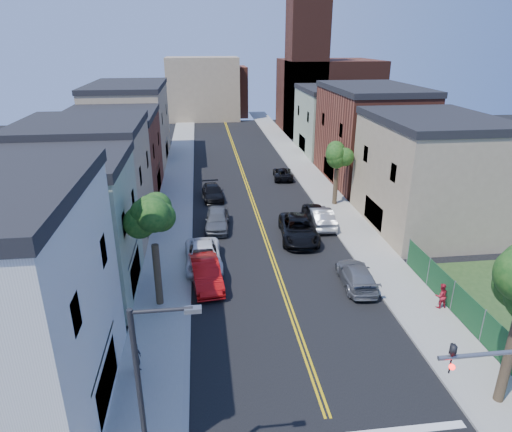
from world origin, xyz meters
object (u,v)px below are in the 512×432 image
object	(u,v)px
white_pickup	(203,256)
dark_car_right_far	(283,173)
pedestrian_right	(441,296)
black_car_left	(213,192)
black_suv_lane	(299,229)
grey_car_right	(357,275)
silver_car_right	(320,217)
black_car_right	(314,212)
grey_car_left	(217,219)
red_sedan	(206,273)
pedestrian_left	(137,358)

from	to	relation	value
white_pickup	dark_car_right_far	xyz separation A→B (m)	(9.58, 20.69, -0.14)
dark_car_right_far	pedestrian_right	bearing A→B (deg)	105.10
black_car_left	black_suv_lane	distance (m)	12.65
grey_car_right	pedestrian_right	size ratio (longest dim) A/B	3.11
black_car_left	silver_car_right	distance (m)	12.30
black_car_right	black_suv_lane	bearing A→B (deg)	65.28
white_pickup	silver_car_right	world-z (taller)	silver_car_right
black_car_left	pedestrian_right	size ratio (longest dim) A/B	3.00
silver_car_right	dark_car_right_far	world-z (taller)	silver_car_right
grey_car_left	dark_car_right_far	xyz separation A→B (m)	(8.28, 13.92, -0.21)
white_pickup	black_suv_lane	bearing A→B (deg)	24.35
black_car_right	white_pickup	bearing A→B (deg)	42.91
red_sedan	white_pickup	xyz separation A→B (m)	(-0.13, 2.66, -0.07)
white_pickup	dark_car_right_far	world-z (taller)	white_pickup
white_pickup	pedestrian_left	distance (m)	11.42
black_car_left	black_car_right	bearing A→B (deg)	-42.27
pedestrian_left	silver_car_right	bearing A→B (deg)	-31.55
grey_car_left	black_suv_lane	bearing A→B (deg)	-19.89
black_suv_lane	dark_car_right_far	bearing A→B (deg)	89.20
black_car_left	black_suv_lane	bearing A→B (deg)	-62.41
pedestrian_right	dark_car_right_far	bearing A→B (deg)	-85.48
white_pickup	dark_car_right_far	distance (m)	22.80
grey_car_right	black_car_left	bearing A→B (deg)	-60.07
black_car_right	pedestrian_left	xyz separation A→B (m)	(-13.43, -18.46, 0.18)
white_pickup	grey_car_right	size ratio (longest dim) A/B	1.12
dark_car_right_far	black_suv_lane	bearing A→B (deg)	89.92
white_pickup	grey_car_left	world-z (taller)	grey_car_left
red_sedan	dark_car_right_far	xyz separation A→B (m)	(9.45, 23.35, -0.21)
black_car_left	dark_car_right_far	size ratio (longest dim) A/B	1.05
grey_car_right	silver_car_right	bearing A→B (deg)	-86.91
black_car_left	pedestrian_right	world-z (taller)	pedestrian_right
grey_car_right	pedestrian_right	bearing A→B (deg)	144.10
black_car_right	silver_car_right	xyz separation A→B (m)	(0.21, -1.28, 0.04)
black_car_right	silver_car_right	bearing A→B (deg)	105.36
grey_car_left	black_car_left	bearing A→B (deg)	95.77
red_sedan	silver_car_right	bearing A→B (deg)	34.76
black_suv_lane	grey_car_left	bearing A→B (deg)	160.48
black_car_right	grey_car_left	bearing A→B (deg)	11.13
grey_car_right	dark_car_right_far	world-z (taller)	grey_car_right
pedestrian_left	grey_car_right	bearing A→B (deg)	-55.75
grey_car_left	dark_car_right_far	size ratio (longest dim) A/B	1.09
black_car_left	black_suv_lane	xyz separation A→B (m)	(6.65, -10.76, 0.18)
red_sedan	pedestrian_right	size ratio (longest dim) A/B	3.21
pedestrian_right	grey_car_right	bearing A→B (deg)	-44.83
grey_car_right	pedestrian_left	distance (m)	15.13
black_car_left	black_car_right	size ratio (longest dim) A/B	1.03
black_car_right	grey_car_right	bearing A→B (deg)	96.07
black_suv_lane	pedestrian_left	xyz separation A→B (m)	(-11.18, -14.69, 0.11)
red_sedan	white_pickup	distance (m)	2.66
grey_car_left	pedestrian_right	size ratio (longest dim) A/B	3.11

